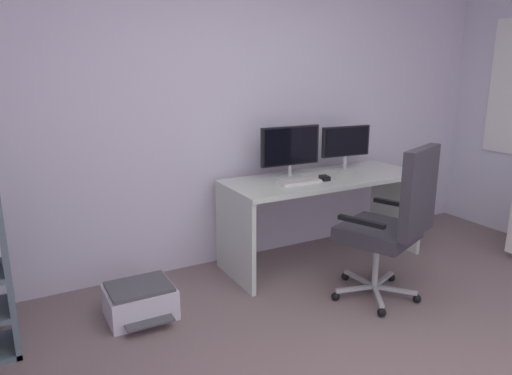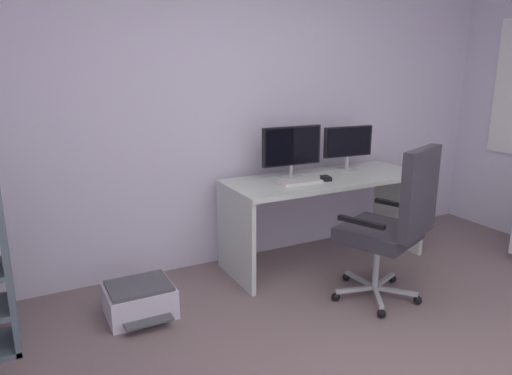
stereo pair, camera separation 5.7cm
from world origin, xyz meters
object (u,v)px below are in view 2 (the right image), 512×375
desk (325,198)px  monitor_main (292,148)px  monitor_secondary (348,144)px  keyboard (300,182)px  office_chair (394,221)px  printer (140,300)px  computer_mouse (326,178)px

desk → monitor_main: (-0.25, 0.13, 0.42)m
desk → monitor_secondary: size_ratio=3.66×
desk → monitor_main: size_ratio=3.23×
desk → keyboard: bearing=-164.8°
monitor_main → office_chair: 1.04m
printer → monitor_secondary: bearing=9.4°
printer → keyboard: bearing=4.9°
keyboard → office_chair: 0.80m
monitor_secondary → computer_mouse: size_ratio=4.58×
office_chair → printer: size_ratio=2.53×
desk → monitor_secondary: monitor_secondary is taller
computer_mouse → office_chair: 0.73m
office_chair → keyboard: bearing=111.7°
keyboard → computer_mouse: 0.23m
desk → monitor_secondary: bearing=22.0°
monitor_main → monitor_secondary: size_ratio=1.13×
monitor_main → office_chair: size_ratio=0.46×
computer_mouse → monitor_secondary: bearing=41.1°
computer_mouse → printer: size_ratio=0.23×
computer_mouse → printer: 1.68m
monitor_secondary → keyboard: bearing=-161.3°
office_chair → printer: 1.79m
keyboard → monitor_main: bearing=79.7°
keyboard → computer_mouse: (0.23, -0.02, 0.01)m
desk → computer_mouse: size_ratio=16.75×
monitor_secondary → office_chair: (-0.32, -0.94, -0.36)m
monitor_secondary → printer: bearing=-170.6°
monitor_main → computer_mouse: (0.19, -0.22, -0.22)m
computer_mouse → keyboard: bearing=-173.1°
keyboard → office_chair: size_ratio=0.30×
monitor_main → monitor_secondary: 0.57m
computer_mouse → office_chair: bearing=-74.6°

